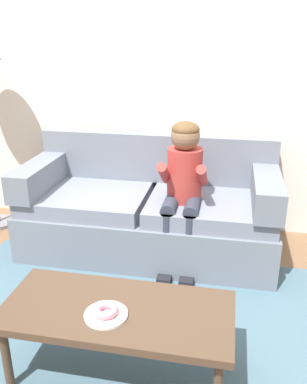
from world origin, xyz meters
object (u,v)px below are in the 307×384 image
couch (150,210)px  coffee_table (117,315)px  donut (106,310)px  toy_controller (68,284)px  person_child (183,182)px

couch → coffee_table: 1.39m
donut → couch: bearing=93.2°
donut → toy_controller: size_ratio=0.53×
couch → donut: size_ratio=16.52×
coffee_table → person_child: person_child is taller
coffee_table → toy_controller: coffee_table is taller
person_child → toy_controller: (-0.74, -0.50, -0.65)m
donut → toy_controller: bearing=125.1°
couch → toy_controller: (-0.45, -0.70, -0.31)m
person_child → toy_controller: size_ratio=4.87×
person_child → donut: person_child is taller
couch → toy_controller: size_ratio=8.77×
coffee_table → donut: donut is taller
couch → coffee_table: size_ratio=1.73×
couch → toy_controller: couch is taller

